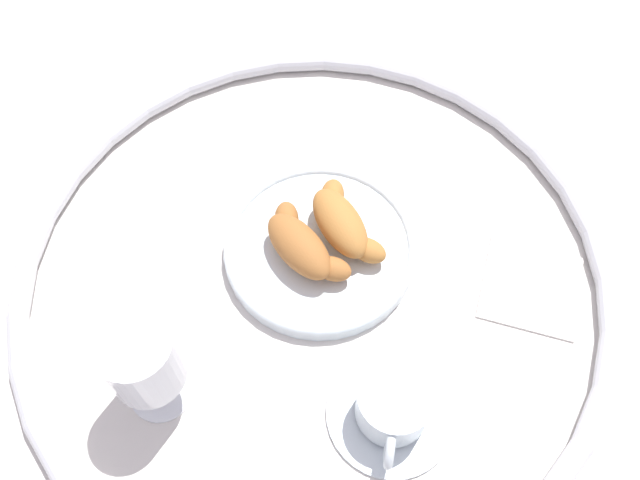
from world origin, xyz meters
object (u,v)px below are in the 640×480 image
Objects in this scene: pastry_plate at (320,248)px; folded_napkin at (531,287)px; croissant_small at (342,223)px; juice_glass_left at (143,361)px; croissant_large at (302,245)px; coffee_cup_near at (393,408)px; sugar_packet at (140,305)px.

folded_napkin is (0.20, 0.15, -0.01)m from pastry_plate.
croissant_small is 0.95× the size of juice_glass_left.
folded_napkin is (0.20, 0.12, -0.04)m from croissant_small.
croissant_large is 0.98× the size of juice_glass_left.
coffee_cup_near is 0.25m from juice_glass_left.
coffee_cup_near is 0.23m from folded_napkin.
croissant_large is 0.22m from juice_glass_left.
croissant_small is at bearing -149.09° from folded_napkin.
juice_glass_left is 2.80× the size of sugar_packet.
coffee_cup_near is 2.72× the size of sugar_packet.
croissant_large reaches higher than coffee_cup_near.
croissant_large is 2.73× the size of sugar_packet.
coffee_cup_near reaches higher than pastry_plate.
sugar_packet is (-0.09, -0.20, -0.01)m from pastry_plate.
coffee_cup_near reaches higher than folded_napkin.
pastry_plate is at bearing 79.82° from croissant_large.
pastry_plate is 1.67× the size of coffee_cup_near.
pastry_plate is at bearing 92.28° from juice_glass_left.
pastry_plate is at bearing 103.21° from sugar_packet.
juice_glass_left is at bearing -87.72° from pastry_plate.
folded_napkin is (0.19, 0.39, -0.09)m from juice_glass_left.
pastry_plate is at bearing -143.75° from folded_napkin.
juice_glass_left is at bearing -89.12° from croissant_small.
croissant_large is 0.21m from coffee_cup_near.
sugar_packet is at bearing -115.79° from croissant_large.
croissant_small is 0.97× the size of coffee_cup_near.
croissant_large is at bearing 164.46° from coffee_cup_near.
juice_glass_left is (0.01, -0.24, 0.08)m from pastry_plate.
juice_glass_left is at bearing -86.33° from croissant_large.
juice_glass_left reaches higher than sugar_packet.
folded_napkin is at bearing 87.31° from sugar_packet.
sugar_packet is at bearing -129.95° from folded_napkin.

